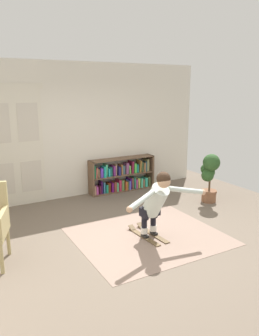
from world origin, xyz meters
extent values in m
plane|color=#685A4D|center=(0.00, 0.00, 0.00)|extent=(7.20, 7.20, 0.00)
cube|color=beige|center=(0.00, 2.60, 1.45)|extent=(6.00, 0.10, 2.90)
cube|color=beige|center=(-1.64, 2.54, 1.18)|extent=(0.55, 0.04, 2.35)
cube|color=beige|center=(-1.64, 2.52, 0.59)|extent=(0.41, 0.01, 0.64)
cube|color=beige|center=(-1.09, 2.54, 1.18)|extent=(0.55, 0.04, 2.35)
cube|color=beige|center=(-1.09, 2.52, 1.69)|extent=(0.41, 0.01, 0.76)
cube|color=beige|center=(-1.09, 2.52, 0.59)|extent=(0.41, 0.01, 0.64)
cube|color=beige|center=(-1.36, 2.54, 2.40)|extent=(1.22, 0.04, 0.10)
cube|color=gray|center=(0.15, -0.03, 0.00)|extent=(2.31, 2.00, 0.01)
cube|color=brown|center=(0.17, 2.39, 0.39)|extent=(0.04, 0.30, 0.78)
cube|color=brown|center=(1.73, 2.39, 0.39)|extent=(0.04, 0.30, 0.78)
cube|color=brown|center=(0.95, 2.39, 0.01)|extent=(1.56, 0.30, 0.02)
cube|color=brown|center=(0.95, 2.39, 0.39)|extent=(1.56, 0.30, 0.02)
cube|color=brown|center=(0.95, 2.39, 0.77)|extent=(1.56, 0.30, 0.02)
cube|color=tan|center=(0.22, 2.38, 0.12)|extent=(0.06, 0.15, 0.20)
cube|color=#D54DB2|center=(0.29, 2.40, 0.11)|extent=(0.04, 0.18, 0.19)
cube|color=#4E1931|center=(0.36, 2.37, 0.12)|extent=(0.04, 0.14, 0.19)
cube|color=#37114F|center=(0.41, 2.41, 0.17)|extent=(0.03, 0.18, 0.29)
cube|color=teal|center=(0.46, 2.38, 0.14)|extent=(0.03, 0.14, 0.25)
cube|color=#1D8C69|center=(0.53, 2.41, 0.11)|extent=(0.05, 0.22, 0.19)
cube|color=maroon|center=(0.60, 2.41, 0.13)|extent=(0.06, 0.16, 0.22)
cube|color=#621568|center=(0.67, 2.39, 0.13)|extent=(0.04, 0.19, 0.22)
cube|color=brown|center=(0.73, 2.39, 0.14)|extent=(0.06, 0.22, 0.23)
cube|color=#4FC988|center=(0.79, 2.38, 0.12)|extent=(0.03, 0.20, 0.20)
cube|color=#B0284B|center=(0.86, 2.40, 0.15)|extent=(0.06, 0.23, 0.26)
cube|color=#578744|center=(0.93, 2.37, 0.14)|extent=(0.06, 0.16, 0.24)
cube|color=#A74927|center=(1.01, 2.39, 0.12)|extent=(0.05, 0.23, 0.21)
cube|color=#AFAA1C|center=(1.06, 2.40, 0.11)|extent=(0.03, 0.19, 0.19)
cube|color=#495BC8|center=(1.10, 2.37, 0.13)|extent=(0.03, 0.23, 0.21)
cube|color=#3E1465|center=(1.15, 2.41, 0.15)|extent=(0.04, 0.23, 0.26)
cube|color=brown|center=(1.21, 2.39, 0.15)|extent=(0.05, 0.16, 0.27)
cube|color=#2A7A64|center=(1.26, 2.40, 0.16)|extent=(0.04, 0.21, 0.27)
cube|color=#BE418F|center=(1.31, 2.38, 0.13)|extent=(0.04, 0.19, 0.21)
cube|color=#C8D25D|center=(1.37, 2.39, 0.14)|extent=(0.04, 0.18, 0.23)
cube|color=#4FC29C|center=(1.45, 2.37, 0.13)|extent=(0.04, 0.19, 0.22)
cube|color=#B76C4E|center=(1.51, 2.39, 0.11)|extent=(0.03, 0.18, 0.19)
cube|color=#39C4A6|center=(1.58, 2.39, 0.13)|extent=(0.06, 0.20, 0.22)
cube|color=#485631|center=(1.65, 2.39, 0.14)|extent=(0.06, 0.22, 0.23)
cube|color=#115F3A|center=(0.22, 2.37, 0.55)|extent=(0.05, 0.17, 0.29)
cube|color=#C75D50|center=(0.28, 2.39, 0.52)|extent=(0.05, 0.19, 0.23)
cube|color=brown|center=(0.34, 2.41, 0.50)|extent=(0.07, 0.15, 0.20)
cube|color=#6038CA|center=(0.40, 2.37, 0.51)|extent=(0.05, 0.17, 0.21)
cube|color=#1BA894|center=(0.47, 2.37, 0.53)|extent=(0.05, 0.21, 0.25)
cube|color=#45B37B|center=(0.52, 2.41, 0.54)|extent=(0.06, 0.19, 0.28)
cube|color=#28B9C5|center=(0.58, 2.39, 0.49)|extent=(0.03, 0.20, 0.18)
cube|color=#17514A|center=(0.63, 2.38, 0.51)|extent=(0.06, 0.16, 0.21)
cube|color=#652367|center=(0.71, 2.40, 0.52)|extent=(0.06, 0.22, 0.23)
cube|color=tan|center=(0.78, 2.41, 0.53)|extent=(0.03, 0.15, 0.25)
cube|color=navy|center=(0.84, 2.38, 0.50)|extent=(0.05, 0.24, 0.20)
cube|color=brown|center=(0.90, 2.38, 0.52)|extent=(0.04, 0.19, 0.24)
cube|color=#3C616B|center=(0.98, 2.40, 0.50)|extent=(0.06, 0.14, 0.20)
cube|color=#854777|center=(1.06, 2.39, 0.53)|extent=(0.08, 0.19, 0.26)
cube|color=#67B450|center=(1.12, 2.37, 0.50)|extent=(0.05, 0.15, 0.19)
cube|color=maroon|center=(1.19, 2.40, 0.54)|extent=(0.06, 0.23, 0.29)
cube|color=#4BC845|center=(1.27, 2.38, 0.51)|extent=(0.06, 0.16, 0.23)
cube|color=#147680|center=(1.34, 2.38, 0.50)|extent=(0.04, 0.14, 0.19)
cube|color=olive|center=(1.40, 2.38, 0.54)|extent=(0.06, 0.21, 0.29)
cube|color=#3C5C37|center=(1.47, 2.39, 0.52)|extent=(0.04, 0.17, 0.23)
cube|color=#A26D49|center=(1.52, 2.38, 0.51)|extent=(0.03, 0.19, 0.22)
cube|color=#21495C|center=(1.57, 2.39, 0.52)|extent=(0.03, 0.18, 0.24)
cube|color=#818353|center=(1.62, 2.40, 0.55)|extent=(0.06, 0.18, 0.29)
cylinder|color=tan|center=(-2.11, -0.04, 0.21)|extent=(0.06, 0.06, 0.42)
cylinder|color=tan|center=(-1.94, 0.46, 0.21)|extent=(0.06, 0.06, 0.42)
cube|color=tan|center=(-2.01, 0.21, 0.62)|extent=(0.24, 0.55, 0.28)
cylinder|color=brown|center=(2.19, 0.79, 0.12)|extent=(0.30, 0.30, 0.25)
cylinder|color=brown|center=(2.19, 0.79, 0.23)|extent=(0.32, 0.32, 0.04)
cylinder|color=#4C3823|center=(2.19, 0.79, 0.43)|extent=(0.04, 0.04, 0.36)
sphere|color=#294D22|center=(2.14, 0.72, 0.87)|extent=(0.35, 0.35, 0.35)
sphere|color=#294D22|center=(2.15, 0.78, 0.65)|extent=(0.24, 0.24, 0.24)
sphere|color=#294D22|center=(2.11, 0.78, 0.59)|extent=(0.26, 0.26, 0.26)
sphere|color=#294D22|center=(2.14, 0.89, 0.70)|extent=(0.21, 0.21, 0.21)
sphere|color=#294D22|center=(2.22, 0.86, 0.68)|extent=(0.21, 0.21, 0.21)
cube|color=brown|center=(0.06, -0.03, 0.01)|extent=(0.14, 0.77, 0.01)
cube|color=brown|center=(0.04, 0.32, 0.05)|extent=(0.10, 0.12, 0.06)
cube|color=black|center=(0.06, -0.05, 0.04)|extent=(0.09, 0.13, 0.04)
cube|color=brown|center=(0.24, -0.02, 0.01)|extent=(0.14, 0.77, 0.01)
cube|color=brown|center=(0.22, 0.33, 0.05)|extent=(0.10, 0.12, 0.06)
cube|color=black|center=(0.24, -0.04, 0.04)|extent=(0.09, 0.13, 0.04)
cylinder|color=white|center=(0.06, -0.03, 0.13)|extent=(0.12, 0.12, 0.10)
cylinder|color=black|center=(0.06, -0.03, 0.33)|extent=(0.10, 0.10, 0.30)
cylinder|color=black|center=(0.06, -0.06, 0.43)|extent=(0.12, 0.12, 0.22)
cylinder|color=white|center=(0.24, -0.02, 0.13)|extent=(0.12, 0.12, 0.10)
cylinder|color=black|center=(0.24, -0.02, 0.33)|extent=(0.10, 0.10, 0.30)
cylinder|color=black|center=(0.24, -0.05, 0.43)|extent=(0.12, 0.12, 0.22)
cube|color=black|center=(0.15, -0.05, 0.44)|extent=(0.31, 0.20, 0.14)
cylinder|color=silver|center=(0.16, -0.19, 0.66)|extent=(0.31, 0.53, 0.59)
sphere|color=tan|center=(0.18, -0.38, 1.01)|extent=(0.21, 0.21, 0.20)
sphere|color=#382619|center=(0.18, -0.37, 1.05)|extent=(0.22, 0.22, 0.21)
cylinder|color=silver|center=(-0.24, -0.44, 0.81)|extent=(0.57, 0.30, 0.18)
sphere|color=tan|center=(-0.50, -0.56, 0.76)|extent=(0.10, 0.10, 0.09)
cylinder|color=silver|center=(0.60, -0.39, 0.81)|extent=(0.59, 0.23, 0.18)
sphere|color=tan|center=(0.87, -0.46, 0.76)|extent=(0.10, 0.10, 0.09)
camera|label=1|loc=(-2.58, -4.25, 2.35)|focal=35.60mm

